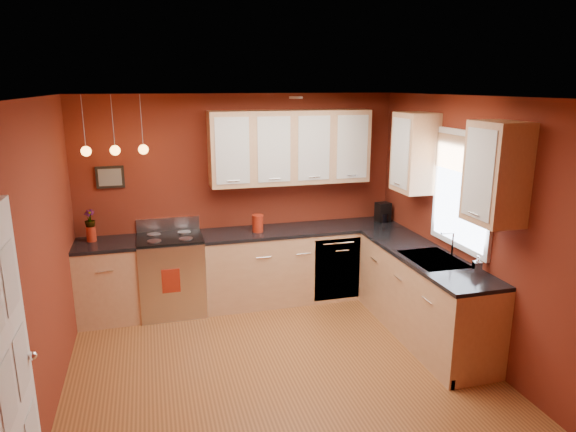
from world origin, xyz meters
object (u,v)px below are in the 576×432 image
object	(u,v)px
coffee_maker	(383,213)
sink	(433,261)
soap_pump	(477,264)
gas_range	(172,274)
red_canister	(258,223)

from	to	relation	value
coffee_maker	sink	bearing A→B (deg)	-103.30
sink	soap_pump	distance (m)	0.53
gas_range	soap_pump	distance (m)	3.48
gas_range	sink	xyz separation A→B (m)	(2.62, -1.50, 0.43)
sink	coffee_maker	size ratio (longest dim) A/B	2.75
gas_range	sink	distance (m)	3.05
soap_pump	coffee_maker	bearing A→B (deg)	91.19
coffee_maker	soap_pump	distance (m)	2.00
red_canister	soap_pump	world-z (taller)	red_canister
sink	coffee_maker	distance (m)	1.53
coffee_maker	soap_pump	xyz separation A→B (m)	(0.04, -1.99, -0.03)
coffee_maker	soap_pump	bearing A→B (deg)	-96.76
sink	soap_pump	bearing A→B (deg)	-69.08
gas_range	soap_pump	size ratio (longest dim) A/B	6.47
gas_range	red_canister	xyz separation A→B (m)	(1.06, -0.03, 0.57)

